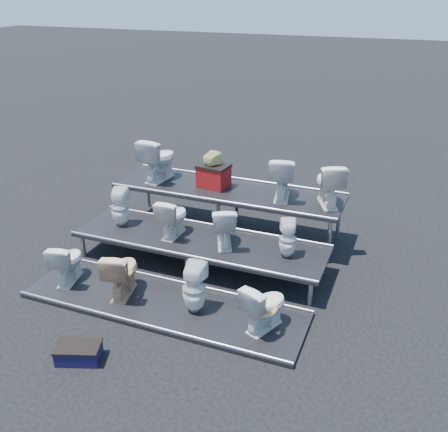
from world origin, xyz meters
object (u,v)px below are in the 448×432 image
at_px(toilet_4, 120,207).
at_px(step_stool, 79,354).
at_px(toilet_1, 122,272).
at_px(toilet_9, 211,170).
at_px(toilet_2, 194,288).
at_px(toilet_7, 288,239).
at_px(toilet_5, 173,217).
at_px(toilet_3, 265,306).
at_px(toilet_10, 282,177).
at_px(toilet_0, 67,261).
at_px(toilet_11, 329,183).
at_px(toilet_6, 224,225).
at_px(red_crate, 214,177).
at_px(toilet_8, 159,159).

xyz_separation_m(toilet_4, step_stool, (1.05, -2.71, -0.70)).
xyz_separation_m(toilet_1, toilet_9, (0.33, 2.60, 0.76)).
height_order(toilet_2, toilet_7, toilet_7).
relative_size(toilet_5, step_stool, 1.25).
distance_m(toilet_3, toilet_10, 2.78).
xyz_separation_m(toilet_0, toilet_11, (3.46, 2.60, 0.85)).
bearing_deg(toilet_3, toilet_10, -55.16).
distance_m(toilet_6, toilet_7, 1.04).
relative_size(toilet_2, toilet_3, 1.08).
bearing_deg(toilet_9, toilet_3, 142.62).
bearing_deg(toilet_6, toilet_9, -82.82).
bearing_deg(toilet_2, toilet_1, -5.17).
height_order(toilet_2, step_stool, toilet_2).
bearing_deg(toilet_1, toilet_4, -69.38).
bearing_deg(toilet_11, toilet_2, 38.80).
bearing_deg(toilet_10, toilet_1, 46.19).
distance_m(toilet_0, toilet_11, 4.41).
relative_size(red_crate, step_stool, 0.98).
relative_size(toilet_2, red_crate, 1.43).
relative_size(toilet_9, step_stool, 1.25).
xyz_separation_m(toilet_6, toilet_9, (-0.77, 1.30, 0.39)).
height_order(toilet_3, toilet_10, toilet_10).
relative_size(toilet_4, toilet_7, 1.11).
bearing_deg(toilet_3, toilet_0, 23.33).
distance_m(toilet_2, toilet_9, 2.84).
relative_size(toilet_5, toilet_11, 0.87).
bearing_deg(toilet_4, toilet_2, 131.17).
distance_m(toilet_0, toilet_7, 3.41).
xyz_separation_m(toilet_4, toilet_5, (1.02, 0.00, -0.00)).
height_order(toilet_0, toilet_10, toilet_10).
relative_size(toilet_3, toilet_11, 0.91).
bearing_deg(toilet_3, toilet_6, -26.50).
bearing_deg(toilet_1, toilet_11, -145.23).
height_order(toilet_6, step_stool, toilet_6).
distance_m(toilet_1, toilet_8, 2.83).
height_order(toilet_2, toilet_9, toilet_9).
xyz_separation_m(toilet_6, red_crate, (-0.73, 1.33, 0.25)).
distance_m(toilet_11, red_crate, 2.11).
xyz_separation_m(toilet_3, toilet_11, (0.28, 2.60, 0.84)).
distance_m(toilet_1, toilet_9, 2.73).
xyz_separation_m(toilet_1, toilet_6, (1.11, 1.30, 0.37)).
height_order(toilet_6, toilet_7, toilet_6).
distance_m(toilet_7, toilet_9, 2.28).
relative_size(toilet_6, toilet_7, 1.12).
relative_size(toilet_1, toilet_11, 0.96).
bearing_deg(toilet_5, red_crate, -96.61).
height_order(toilet_7, toilet_9, toilet_9).
relative_size(toilet_3, toilet_4, 1.03).
distance_m(toilet_5, step_stool, 2.80).
bearing_deg(toilet_3, toilet_2, 23.33).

